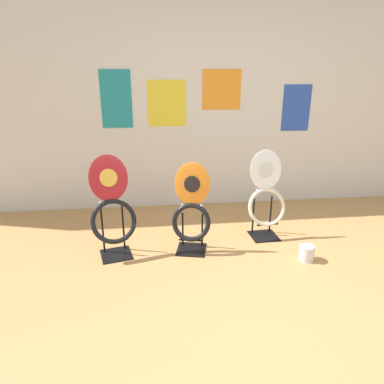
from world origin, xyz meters
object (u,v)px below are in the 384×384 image
Objects in this scene: toilet_seat_display_white_plain at (266,199)px; paint_can at (307,252)px; toilet_seat_display_orange_sun at (192,212)px; toilet_seat_display_crimson_swirl at (112,209)px.

paint_can is (0.24, -0.53, -0.34)m from toilet_seat_display_white_plain.
paint_can is (1.04, -0.32, -0.32)m from toilet_seat_display_orange_sun.
toilet_seat_display_crimson_swirl is 1.09× the size of toilet_seat_display_orange_sun.
toilet_seat_display_crimson_swirl is 1.85m from paint_can.
paint_can is at bearing -65.34° from toilet_seat_display_white_plain.
toilet_seat_display_orange_sun is 0.94× the size of toilet_seat_display_white_plain.
toilet_seat_display_crimson_swirl is at bearing 179.45° from toilet_seat_display_orange_sun.
toilet_seat_display_orange_sun is 5.97× the size of paint_can.
toilet_seat_display_crimson_swirl is 6.51× the size of paint_can.
toilet_seat_display_white_plain is (1.54, 0.20, -0.04)m from toilet_seat_display_crimson_swirl.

